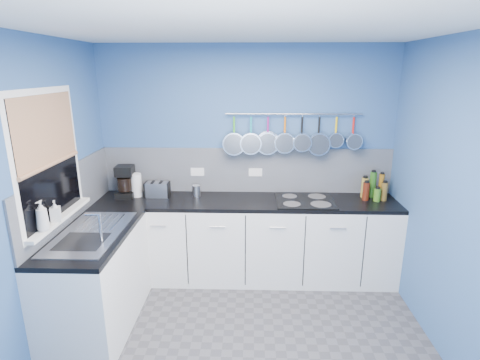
# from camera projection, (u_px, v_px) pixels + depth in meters

# --- Properties ---
(floor) EXTENTS (3.20, 3.00, 0.02)m
(floor) POSITION_uv_depth(u_px,v_px,m) (243.00, 351.00, 3.16)
(floor) COLOR #47474C
(floor) RESTS_ON ground
(ceiling) EXTENTS (3.20, 3.00, 0.02)m
(ceiling) POSITION_uv_depth(u_px,v_px,m) (244.00, 25.00, 2.46)
(ceiling) COLOR white
(ceiling) RESTS_ON ground
(wall_back) EXTENTS (3.20, 0.02, 2.50)m
(wall_back) POSITION_uv_depth(u_px,v_px,m) (247.00, 161.00, 4.26)
(wall_back) COLOR #355B92
(wall_back) RESTS_ON ground
(wall_front) EXTENTS (3.20, 0.02, 2.50)m
(wall_front) POSITION_uv_depth(u_px,v_px,m) (235.00, 356.00, 1.36)
(wall_front) COLOR #355B92
(wall_front) RESTS_ON ground
(wall_left) EXTENTS (0.02, 3.00, 2.50)m
(wall_left) POSITION_uv_depth(u_px,v_px,m) (29.00, 206.00, 2.86)
(wall_left) COLOR #355B92
(wall_left) RESTS_ON ground
(wall_right) EXTENTS (0.02, 3.00, 2.50)m
(wall_right) POSITION_uv_depth(u_px,v_px,m) (466.00, 211.00, 2.76)
(wall_right) COLOR #355B92
(wall_right) RESTS_ON ground
(backsplash_back) EXTENTS (3.20, 0.02, 0.50)m
(backsplash_back) POSITION_uv_depth(u_px,v_px,m) (246.00, 170.00, 4.27)
(backsplash_back) COLOR gray
(backsplash_back) RESTS_ON wall_back
(backsplash_left) EXTENTS (0.02, 1.80, 0.50)m
(backsplash_left) POSITION_uv_depth(u_px,v_px,m) (70.00, 194.00, 3.46)
(backsplash_left) COLOR gray
(backsplash_left) RESTS_ON wall_left
(cabinet_run_back) EXTENTS (3.20, 0.60, 0.86)m
(cabinet_run_back) POSITION_uv_depth(u_px,v_px,m) (246.00, 240.00, 4.19)
(cabinet_run_back) COLOR white
(cabinet_run_back) RESTS_ON ground
(worktop_back) EXTENTS (3.20, 0.60, 0.04)m
(worktop_back) POSITION_uv_depth(u_px,v_px,m) (246.00, 202.00, 4.07)
(worktop_back) COLOR black
(worktop_back) RESTS_ON cabinet_run_back
(cabinet_run_left) EXTENTS (0.60, 1.20, 0.86)m
(cabinet_run_left) POSITION_uv_depth(u_px,v_px,m) (97.00, 282.00, 3.37)
(cabinet_run_left) COLOR white
(cabinet_run_left) RESTS_ON ground
(worktop_left) EXTENTS (0.60, 1.20, 0.04)m
(worktop_left) POSITION_uv_depth(u_px,v_px,m) (91.00, 235.00, 3.24)
(worktop_left) COLOR black
(worktop_left) RESTS_ON cabinet_run_left
(window_frame) EXTENTS (0.01, 1.00, 1.10)m
(window_frame) POSITION_uv_depth(u_px,v_px,m) (49.00, 158.00, 3.06)
(window_frame) COLOR white
(window_frame) RESTS_ON wall_left
(window_glass) EXTENTS (0.01, 0.90, 1.00)m
(window_glass) POSITION_uv_depth(u_px,v_px,m) (49.00, 158.00, 3.06)
(window_glass) COLOR black
(window_glass) RESTS_ON wall_left
(bamboo_blind) EXTENTS (0.01, 0.90, 0.55)m
(bamboo_blind) POSITION_uv_depth(u_px,v_px,m) (46.00, 130.00, 3.00)
(bamboo_blind) COLOR tan
(bamboo_blind) RESTS_ON wall_left
(window_sill) EXTENTS (0.10, 0.98, 0.03)m
(window_sill) POSITION_uv_depth(u_px,v_px,m) (60.00, 218.00, 3.20)
(window_sill) COLOR white
(window_sill) RESTS_ON wall_left
(sink_unit) EXTENTS (0.50, 0.95, 0.01)m
(sink_unit) POSITION_uv_depth(u_px,v_px,m) (91.00, 233.00, 3.23)
(sink_unit) COLOR silver
(sink_unit) RESTS_ON worktop_left
(mixer_tap) EXTENTS (0.12, 0.08, 0.26)m
(mixer_tap) POSITION_uv_depth(u_px,v_px,m) (100.00, 228.00, 3.02)
(mixer_tap) COLOR silver
(mixer_tap) RESTS_ON worktop_left
(socket_left) EXTENTS (0.15, 0.01, 0.09)m
(socket_left) POSITION_uv_depth(u_px,v_px,m) (197.00, 172.00, 4.28)
(socket_left) COLOR white
(socket_left) RESTS_ON backsplash_back
(socket_right) EXTENTS (0.15, 0.01, 0.09)m
(socket_right) POSITION_uv_depth(u_px,v_px,m) (255.00, 172.00, 4.26)
(socket_right) COLOR white
(socket_right) RESTS_ON backsplash_back
(pot_rail) EXTENTS (1.45, 0.02, 0.02)m
(pot_rail) POSITION_uv_depth(u_px,v_px,m) (294.00, 114.00, 4.04)
(pot_rail) COLOR silver
(pot_rail) RESTS_ON wall_back
(soap_bottle_a) EXTENTS (0.10, 0.11, 0.24)m
(soap_bottle_a) POSITION_uv_depth(u_px,v_px,m) (42.00, 216.00, 2.89)
(soap_bottle_a) COLOR white
(soap_bottle_a) RESTS_ON window_sill
(soap_bottle_b) EXTENTS (0.10, 0.10, 0.17)m
(soap_bottle_b) POSITION_uv_depth(u_px,v_px,m) (55.00, 211.00, 3.08)
(soap_bottle_b) COLOR white
(soap_bottle_b) RESTS_ON window_sill
(paper_towel) EXTENTS (0.14, 0.14, 0.26)m
(paper_towel) POSITION_uv_depth(u_px,v_px,m) (136.00, 185.00, 4.14)
(paper_towel) COLOR white
(paper_towel) RESTS_ON worktop_back
(coffee_maker) EXTENTS (0.21, 0.23, 0.34)m
(coffee_maker) POSITION_uv_depth(u_px,v_px,m) (125.00, 182.00, 4.11)
(coffee_maker) COLOR black
(coffee_maker) RESTS_ON worktop_back
(toaster) EXTENTS (0.25, 0.14, 0.16)m
(toaster) POSITION_uv_depth(u_px,v_px,m) (157.00, 189.00, 4.15)
(toaster) COLOR silver
(toaster) RESTS_ON worktop_back
(canister) EXTENTS (0.10, 0.10, 0.13)m
(canister) POSITION_uv_depth(u_px,v_px,m) (196.00, 191.00, 4.16)
(canister) COLOR silver
(canister) RESTS_ON worktop_back
(hob) EXTENTS (0.61, 0.54, 0.01)m
(hob) POSITION_uv_depth(u_px,v_px,m) (305.00, 201.00, 4.02)
(hob) COLOR black
(hob) RESTS_ON worktop_back
(pan_0) EXTENTS (0.25, 0.10, 0.44)m
(pan_0) POSITION_uv_depth(u_px,v_px,m) (234.00, 134.00, 4.11)
(pan_0) COLOR silver
(pan_0) RESTS_ON pot_rail
(pan_1) EXTENTS (0.23, 0.11, 0.42)m
(pan_1) POSITION_uv_depth(u_px,v_px,m) (251.00, 134.00, 4.10)
(pan_1) COLOR silver
(pan_1) RESTS_ON pot_rail
(pan_2) EXTENTS (0.25, 0.06, 0.44)m
(pan_2) POSITION_uv_depth(u_px,v_px,m) (268.00, 135.00, 4.10)
(pan_2) COLOR silver
(pan_2) RESTS_ON pot_rail
(pan_3) EXTENTS (0.22, 0.09, 0.41)m
(pan_3) POSITION_uv_depth(u_px,v_px,m) (285.00, 134.00, 4.09)
(pan_3) COLOR silver
(pan_3) RESTS_ON pot_rail
(pan_4) EXTENTS (0.20, 0.13, 0.39)m
(pan_4) POSITION_uv_depth(u_px,v_px,m) (302.00, 132.00, 4.08)
(pan_4) COLOR silver
(pan_4) RESTS_ON pot_rail
(pan_5) EXTENTS (0.25, 0.09, 0.44)m
(pan_5) POSITION_uv_depth(u_px,v_px,m) (319.00, 135.00, 4.08)
(pan_5) COLOR silver
(pan_5) RESTS_ON pot_rail
(pan_6) EXTENTS (0.16, 0.07, 0.35)m
(pan_6) POSITION_uv_depth(u_px,v_px,m) (336.00, 131.00, 4.07)
(pan_6) COLOR silver
(pan_6) RESTS_ON pot_rail
(pan_7) EXTENTS (0.17, 0.13, 0.36)m
(pan_7) POSITION_uv_depth(u_px,v_px,m) (353.00, 131.00, 4.06)
(pan_7) COLOR silver
(pan_7) RESTS_ON pot_rail
(condiment_0) EXTENTS (0.06, 0.06, 0.26)m
(condiment_0) POSITION_uv_depth(u_px,v_px,m) (381.00, 186.00, 4.11)
(condiment_0) COLOR #8C5914
(condiment_0) RESTS_ON worktop_back
(condiment_1) EXTENTS (0.07, 0.07, 0.28)m
(condiment_1) POSITION_uv_depth(u_px,v_px,m) (373.00, 185.00, 4.11)
(condiment_1) COLOR #265919
(condiment_1) RESTS_ON worktop_back
(condiment_2) EXTENTS (0.07, 0.07, 0.22)m
(condiment_2) POSITION_uv_depth(u_px,v_px,m) (364.00, 187.00, 4.12)
(condiment_2) COLOR olive
(condiment_2) RESTS_ON worktop_back
(condiment_3) EXTENTS (0.07, 0.07, 0.19)m
(condiment_3) POSITION_uv_depth(u_px,v_px,m) (384.00, 191.00, 4.02)
(condiment_3) COLOR brown
(condiment_3) RESTS_ON worktop_back
(condiment_4) EXTENTS (0.07, 0.07, 0.14)m
(condiment_4) POSITION_uv_depth(u_px,v_px,m) (377.00, 195.00, 4.01)
(condiment_4) COLOR #3F721E
(condiment_4) RESTS_ON worktop_back
(condiment_5) EXTENTS (0.07, 0.07, 0.19)m
(condiment_5) POSITION_uv_depth(u_px,v_px,m) (366.00, 191.00, 4.03)
(condiment_5) COLOR #4C190C
(condiment_5) RESTS_ON worktop_back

